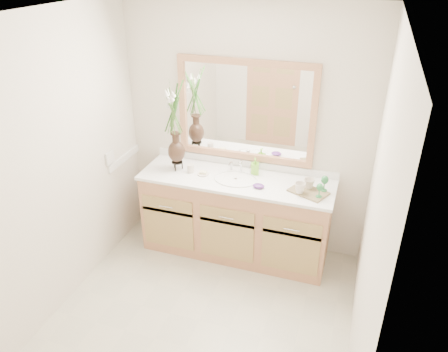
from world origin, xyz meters
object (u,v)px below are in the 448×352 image
(tray, at_px, (308,192))
(flower_vase, at_px, (175,117))
(tumbler, at_px, (191,168))
(soap_bottle, at_px, (255,167))

(tray, bearing_deg, flower_vase, -158.63)
(tumbler, height_order, tray, tumbler)
(flower_vase, bearing_deg, tray, -2.71)
(flower_vase, height_order, soap_bottle, flower_vase)
(soap_bottle, xyz_separation_m, tray, (0.54, -0.20, -0.07))
(tumbler, height_order, soap_bottle, soap_bottle)
(flower_vase, distance_m, soap_bottle, 0.89)
(flower_vase, xyz_separation_m, tumbler, (0.15, -0.02, -0.50))
(tumbler, relative_size, soap_bottle, 0.55)
(tumbler, bearing_deg, soap_bottle, 15.39)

